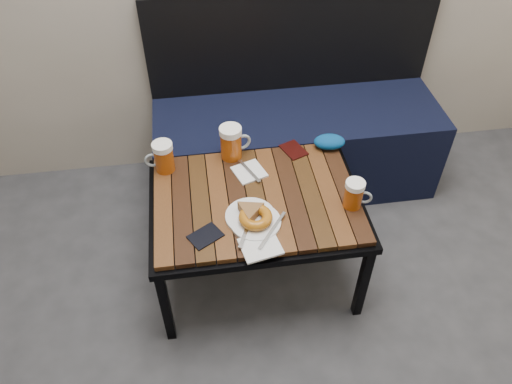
{
  "coord_description": "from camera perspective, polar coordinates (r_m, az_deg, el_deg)",
  "views": [
    {
      "loc": [
        -0.35,
        -0.2,
        1.86
      ],
      "look_at": [
        -0.15,
        1.17,
        0.5
      ],
      "focal_mm": 35.0,
      "sensor_mm": 36.0,
      "label": 1
    }
  ],
  "objects": [
    {
      "name": "beer_mug_right",
      "position": [
        1.92,
        11.18,
        -0.24
      ],
      "size": [
        0.11,
        0.09,
        0.12
      ],
      "rotation": [
        0.0,
        0.0,
        -0.31
      ],
      "color": "#9C400C",
      "rests_on": "cafe_table"
    },
    {
      "name": "plate_bagel",
      "position": [
        1.85,
        -0.04,
        -3.14
      ],
      "size": [
        0.21,
        0.23,
        0.05
      ],
      "color": "white",
      "rests_on": "cafe_table"
    },
    {
      "name": "knit_pouch",
      "position": [
        2.19,
        8.39,
        5.7
      ],
      "size": [
        0.15,
        0.1,
        0.06
      ],
      "primitive_type": "ellipsoid",
      "rotation": [
        0.0,
        0.0,
        -0.12
      ],
      "color": "navy",
      "rests_on": "cafe_table"
    },
    {
      "name": "cafe_table",
      "position": [
        1.99,
        0.0,
        -1.48
      ],
      "size": [
        0.84,
        0.62,
        0.47
      ],
      "color": "black",
      "rests_on": "ground"
    },
    {
      "name": "bench",
      "position": [
        2.57,
        4.52,
        6.25
      ],
      "size": [
        1.4,
        0.5,
        0.95
      ],
      "color": "black",
      "rests_on": "ground"
    },
    {
      "name": "beer_mug_left",
      "position": [
        2.07,
        -10.57,
        3.97
      ],
      "size": [
        0.12,
        0.08,
        0.13
      ],
      "rotation": [
        0.0,
        0.0,
        3.14
      ],
      "color": "#9C400C",
      "rests_on": "cafe_table"
    },
    {
      "name": "napkin_right",
      "position": [
        1.79,
        0.52,
        -6.25
      ],
      "size": [
        0.16,
        0.14,
        0.01
      ],
      "rotation": [
        0.0,
        0.0,
        0.2
      ],
      "color": "white",
      "rests_on": "cafe_table"
    },
    {
      "name": "beer_mug_centre",
      "position": [
        2.1,
        -2.81,
        5.69
      ],
      "size": [
        0.14,
        0.11,
        0.15
      ],
      "rotation": [
        0.0,
        0.0,
        0.27
      ],
      "color": "#9C400C",
      "rests_on": "cafe_table"
    },
    {
      "name": "passport_navy",
      "position": [
        1.83,
        -5.8,
        -5.03
      ],
      "size": [
        0.14,
        0.13,
        0.01
      ],
      "primitive_type": "cube",
      "rotation": [
        0.0,
        0.0,
        -1.03
      ],
      "color": "black",
      "rests_on": "cafe_table"
    },
    {
      "name": "passport_burgundy",
      "position": [
        2.18,
        4.32,
        4.82
      ],
      "size": [
        0.12,
        0.14,
        0.01
      ],
      "primitive_type": "cube",
      "rotation": [
        0.0,
        0.0,
        0.39
      ],
      "color": "black",
      "rests_on": "cafe_table"
    },
    {
      "name": "plate_pie",
      "position": [
        1.87,
        -0.66,
        -2.48
      ],
      "size": [
        0.19,
        0.19,
        0.05
      ],
      "color": "white",
      "rests_on": "cafe_table"
    },
    {
      "name": "napkin_left",
      "position": [
        2.06,
        -0.79,
        2.33
      ],
      "size": [
        0.15,
        0.15,
        0.01
      ],
      "rotation": [
        0.0,
        0.0,
        0.34
      ],
      "color": "white",
      "rests_on": "cafe_table"
    }
  ]
}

